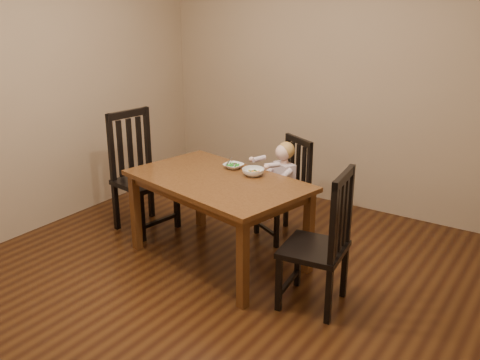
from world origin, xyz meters
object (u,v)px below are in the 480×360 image
Objects in this scene: chair_child at (287,191)px; bowl_veg at (253,172)px; dining_table at (218,188)px; toddler at (283,179)px; chair_right at (321,243)px; bowl_peas at (233,166)px; chair_left at (141,174)px.

bowl_veg is (-0.04, -0.50, 0.31)m from chair_child.
toddler is at bearing 72.82° from dining_table.
bowl_veg is (-0.02, -0.46, 0.20)m from toddler.
bowl_veg is at bearing 56.77° from chair_right.
toddler is 2.88× the size of bowl_peas.
toddler is (-0.02, -0.04, 0.12)m from chair_child.
chair_left is at bearing 73.58° from chair_right.
bowl_peas is 0.87× the size of bowl_veg.
toddler is at bearing 87.77° from bowl_veg.
chair_left is 1.33m from toddler.
toddler is (1.21, 0.54, 0.02)m from chair_left.
dining_table is at bearing -130.66° from bowl_veg.
chair_child is at bearing 123.92° from chair_left.
chair_child is 0.60m from bowl_peas.
bowl_veg is at bearing 102.44° from chair_left.
chair_right reaches higher than chair_child.
bowl_peas is (-0.28, -0.44, 0.30)m from chair_child.
chair_right is 2.23× the size of toddler.
chair_right is at bearing -25.60° from bowl_veg.
chair_left is at bearing -171.46° from bowl_peas.
chair_right is 0.94m from bowl_veg.
bowl_peas is (-1.05, 0.45, 0.25)m from chair_right.
chair_child is 2.01× the size of toddler.
bowl_veg is at bearing 115.04° from toddler.
chair_child is 0.83× the size of chair_left.
bowl_veg is at bearing -15.07° from bowl_peas.
bowl_peas is at bearing 59.04° from chair_right.
dining_table is at bearing -81.18° from bowl_peas.
dining_table is 0.32m from bowl_veg.
chair_left is 1.09× the size of chair_right.
bowl_peas is at bearing 84.24° from toddler.
dining_table is 0.31m from bowl_peas.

